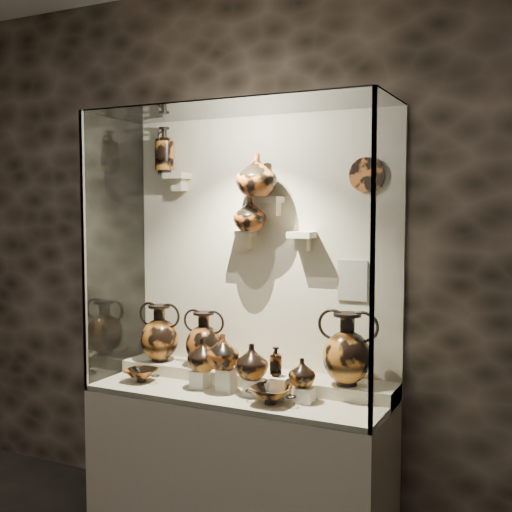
{
  "coord_description": "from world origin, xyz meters",
  "views": [
    {
      "loc": [
        1.63,
        -0.95,
        1.85
      ],
      "look_at": [
        0.08,
        2.25,
        1.58
      ],
      "focal_mm": 45.0,
      "sensor_mm": 36.0,
      "label": 1
    }
  ],
  "objects_px": {
    "amphora_mid": "(204,339)",
    "kylix_right": "(271,393)",
    "ovoid_vase_a": "(250,214)",
    "lekythos_small": "(276,360)",
    "kylix_left": "(142,374)",
    "lekythos_tall": "(165,147)",
    "jug_e": "(302,372)",
    "amphora_right": "(347,349)",
    "ovoid_vase_b": "(257,175)",
    "amphora_left": "(160,333)",
    "jug_a": "(203,355)",
    "jug_c": "(252,361)",
    "jug_b": "(223,351)"
  },
  "relations": [
    {
      "from": "jug_a",
      "to": "jug_c",
      "type": "xyz_separation_m",
      "value": [
        0.3,
        0.01,
        -0.01
      ]
    },
    {
      "from": "amphora_mid",
      "to": "jug_b",
      "type": "height_order",
      "value": "amphora_mid"
    },
    {
      "from": "jug_b",
      "to": "ovoid_vase_a",
      "type": "distance_m",
      "value": 0.8
    },
    {
      "from": "jug_a",
      "to": "ovoid_vase_a",
      "type": "relative_size",
      "value": 0.93
    },
    {
      "from": "kylix_right",
      "to": "ovoid_vase_b",
      "type": "height_order",
      "value": "ovoid_vase_b"
    },
    {
      "from": "amphora_mid",
      "to": "jug_e",
      "type": "xyz_separation_m",
      "value": [
        0.71,
        -0.19,
        -0.08
      ]
    },
    {
      "from": "ovoid_vase_b",
      "to": "lekythos_tall",
      "type": "bearing_deg",
      "value": -166.78
    },
    {
      "from": "lekythos_small",
      "to": "lekythos_tall",
      "type": "distance_m",
      "value": 1.5
    },
    {
      "from": "jug_e",
      "to": "kylix_right",
      "type": "bearing_deg",
      "value": -157.54
    },
    {
      "from": "jug_a",
      "to": "jug_e",
      "type": "relative_size",
      "value": 1.22
    },
    {
      "from": "lekythos_small",
      "to": "ovoid_vase_b",
      "type": "bearing_deg",
      "value": 141.14
    },
    {
      "from": "lekythos_small",
      "to": "amphora_right",
      "type": "bearing_deg",
      "value": 31.3
    },
    {
      "from": "ovoid_vase_a",
      "to": "lekythos_small",
      "type": "bearing_deg",
      "value": -29.94
    },
    {
      "from": "jug_c",
      "to": "lekythos_tall",
      "type": "xyz_separation_m",
      "value": [
        -0.73,
        0.27,
        1.21
      ]
    },
    {
      "from": "jug_b",
      "to": "kylix_right",
      "type": "relative_size",
      "value": 0.71
    },
    {
      "from": "amphora_mid",
      "to": "lekythos_small",
      "type": "height_order",
      "value": "amphora_mid"
    },
    {
      "from": "amphora_right",
      "to": "kylix_right",
      "type": "xyz_separation_m",
      "value": [
        -0.32,
        -0.28,
        -0.21
      ]
    },
    {
      "from": "kylix_left",
      "to": "lekythos_tall",
      "type": "distance_m",
      "value": 1.39
    },
    {
      "from": "amphora_right",
      "to": "lekythos_small",
      "type": "distance_m",
      "value": 0.39
    },
    {
      "from": "jug_e",
      "to": "ovoid_vase_b",
      "type": "height_order",
      "value": "ovoid_vase_b"
    },
    {
      "from": "jug_b",
      "to": "jug_e",
      "type": "height_order",
      "value": "jug_b"
    },
    {
      "from": "lekythos_tall",
      "to": "jug_b",
      "type": "bearing_deg",
      "value": -6.41
    },
    {
      "from": "lekythos_small",
      "to": "lekythos_tall",
      "type": "bearing_deg",
      "value": 168.44
    },
    {
      "from": "kylix_right",
      "to": "ovoid_vase_a",
      "type": "relative_size",
      "value": 1.38
    },
    {
      "from": "amphora_right",
      "to": "jug_e",
      "type": "distance_m",
      "value": 0.28
    },
    {
      "from": "kylix_right",
      "to": "lekythos_tall",
      "type": "xyz_separation_m",
      "value": [
        -0.9,
        0.37,
        1.34
      ]
    },
    {
      "from": "amphora_mid",
      "to": "lekythos_tall",
      "type": "xyz_separation_m",
      "value": [
        -0.32,
        0.07,
        1.16
      ]
    },
    {
      "from": "amphora_mid",
      "to": "ovoid_vase_b",
      "type": "relative_size",
      "value": 1.36
    },
    {
      "from": "jug_b",
      "to": "lekythos_tall",
      "type": "distance_m",
      "value": 1.33
    },
    {
      "from": "jug_e",
      "to": "kylix_left",
      "type": "xyz_separation_m",
      "value": [
        -0.99,
        -0.06,
        -0.11
      ]
    },
    {
      "from": "lekythos_tall",
      "to": "jug_e",
      "type": "bearing_deg",
      "value": 6.19
    },
    {
      "from": "lekythos_small",
      "to": "jug_e",
      "type": "bearing_deg",
      "value": 6.03
    },
    {
      "from": "amphora_right",
      "to": "amphora_left",
      "type": "bearing_deg",
      "value": -171.08
    },
    {
      "from": "amphora_left",
      "to": "lekythos_small",
      "type": "relative_size",
      "value": 1.99
    },
    {
      "from": "amphora_right",
      "to": "ovoid_vase_a",
      "type": "relative_size",
      "value": 2.0
    },
    {
      "from": "lekythos_small",
      "to": "ovoid_vase_a",
      "type": "height_order",
      "value": "ovoid_vase_a"
    },
    {
      "from": "amphora_left",
      "to": "lekythos_tall",
      "type": "height_order",
      "value": "lekythos_tall"
    },
    {
      "from": "lekythos_small",
      "to": "ovoid_vase_b",
      "type": "relative_size",
      "value": 0.73
    },
    {
      "from": "jug_e",
      "to": "jug_c",
      "type": "bearing_deg",
      "value": 162.72
    },
    {
      "from": "amphora_mid",
      "to": "jug_a",
      "type": "distance_m",
      "value": 0.24
    },
    {
      "from": "jug_a",
      "to": "kylix_left",
      "type": "height_order",
      "value": "jug_a"
    },
    {
      "from": "kylix_right",
      "to": "jug_e",
      "type": "bearing_deg",
      "value": 28.22
    },
    {
      "from": "ovoid_vase_a",
      "to": "amphora_right",
      "type": "bearing_deg",
      "value": 4.62
    },
    {
      "from": "amphora_left",
      "to": "jug_b",
      "type": "bearing_deg",
      "value": -30.83
    },
    {
      "from": "amphora_mid",
      "to": "ovoid_vase_b",
      "type": "xyz_separation_m",
      "value": [
        0.35,
        0.02,
        0.97
      ]
    },
    {
      "from": "amphora_right",
      "to": "lekythos_small",
      "type": "relative_size",
      "value": 2.22
    },
    {
      "from": "lekythos_small",
      "to": "ovoid_vase_b",
      "type": "height_order",
      "value": "ovoid_vase_b"
    },
    {
      "from": "amphora_right",
      "to": "amphora_mid",
      "type": "bearing_deg",
      "value": -171.93
    },
    {
      "from": "amphora_mid",
      "to": "kylix_right",
      "type": "relative_size",
      "value": 1.21
    },
    {
      "from": "amphora_right",
      "to": "kylix_right",
      "type": "relative_size",
      "value": 1.45
    }
  ]
}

